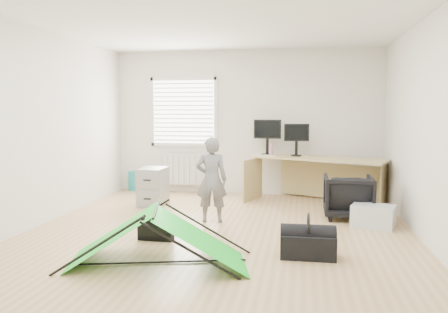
% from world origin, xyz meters
% --- Properties ---
extents(ground, '(5.50, 5.50, 0.00)m').
position_xyz_m(ground, '(0.00, 0.00, 0.00)').
color(ground, tan).
rests_on(ground, ground).
extents(back_wall, '(5.00, 0.02, 2.70)m').
position_xyz_m(back_wall, '(0.00, 2.75, 1.35)').
color(back_wall, silver).
rests_on(back_wall, ground).
extents(window, '(1.20, 0.06, 1.20)m').
position_xyz_m(window, '(-1.20, 2.71, 1.55)').
color(window, silver).
rests_on(window, back_wall).
extents(radiator, '(1.00, 0.12, 0.60)m').
position_xyz_m(radiator, '(-1.20, 2.67, 0.45)').
color(radiator, silver).
rests_on(radiator, back_wall).
extents(desk, '(2.37, 1.49, 0.77)m').
position_xyz_m(desk, '(1.32, 2.17, 0.39)').
color(desk, tan).
rests_on(desk, ground).
extents(filing_cabinet, '(0.41, 0.54, 0.63)m').
position_xyz_m(filing_cabinet, '(-1.39, 1.43, 0.31)').
color(filing_cabinet, '#939597').
rests_on(filing_cabinet, ground).
extents(monitor_left, '(0.50, 0.13, 0.47)m').
position_xyz_m(monitor_left, '(0.43, 2.48, 1.01)').
color(monitor_left, black).
rests_on(monitor_left, desk).
extents(monitor_right, '(0.45, 0.18, 0.42)m').
position_xyz_m(monitor_right, '(0.95, 2.37, 0.98)').
color(monitor_right, black).
rests_on(monitor_right, desk).
extents(keyboard, '(0.43, 0.20, 0.02)m').
position_xyz_m(keyboard, '(0.39, 2.27, 0.78)').
color(keyboard, beige).
rests_on(keyboard, desk).
extents(thermos, '(0.08, 0.08, 0.23)m').
position_xyz_m(thermos, '(0.52, 2.29, 0.89)').
color(thermos, '#AE617F').
rests_on(thermos, desk).
extents(office_chair, '(0.69, 0.71, 0.64)m').
position_xyz_m(office_chair, '(1.73, 1.08, 0.32)').
color(office_chair, black).
rests_on(office_chair, ground).
extents(person, '(0.48, 0.35, 1.21)m').
position_xyz_m(person, '(-0.20, 0.52, 0.60)').
color(person, slate).
rests_on(person, ground).
extents(kite, '(1.99, 1.25, 0.57)m').
position_xyz_m(kite, '(-0.41, -1.26, 0.29)').
color(kite, '#12C724').
rests_on(kite, ground).
extents(storage_crate, '(0.63, 0.53, 0.30)m').
position_xyz_m(storage_crate, '(2.02, 0.62, 0.15)').
color(storage_crate, silver).
rests_on(storage_crate, ground).
extents(tote_bag, '(0.35, 0.22, 0.38)m').
position_xyz_m(tote_bag, '(-2.14, 2.63, 0.19)').
color(tote_bag, teal).
rests_on(tote_bag, ground).
extents(laptop_bag, '(0.44, 0.15, 0.32)m').
position_xyz_m(laptop_bag, '(-0.69, -0.47, 0.16)').
color(laptop_bag, black).
rests_on(laptop_bag, ground).
extents(white_box, '(0.10, 0.10, 0.09)m').
position_xyz_m(white_box, '(-0.96, -0.01, 0.04)').
color(white_box, silver).
rests_on(white_box, ground).
extents(duffel_bag, '(0.59, 0.31, 0.26)m').
position_xyz_m(duffel_bag, '(1.13, -0.79, 0.13)').
color(duffel_bag, black).
rests_on(duffel_bag, ground).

